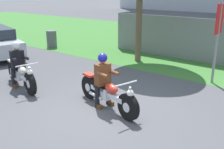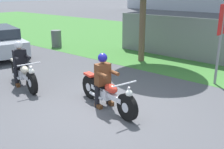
{
  "view_description": "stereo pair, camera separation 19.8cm",
  "coord_description": "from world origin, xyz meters",
  "px_view_note": "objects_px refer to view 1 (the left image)",
  "views": [
    {
      "loc": [
        4.0,
        -4.62,
        2.9
      ],
      "look_at": [
        0.07,
        0.32,
        0.85
      ],
      "focal_mm": 42.06,
      "sensor_mm": 36.0,
      "label": 1
    },
    {
      "loc": [
        4.16,
        -4.49,
        2.9
      ],
      "look_at": [
        0.07,
        0.32,
        0.85
      ],
      "focal_mm": 42.06,
      "sensor_mm": 36.0,
      "label": 2
    }
  ],
  "objects_px": {
    "motorcycle_lead": "(107,94)",
    "rider_lead": "(103,76)",
    "rider_follow": "(18,61)",
    "sign_banner": "(218,30)",
    "motorcycle_follow": "(21,75)",
    "trash_can": "(52,39)"
  },
  "relations": [
    {
      "from": "motorcycle_follow",
      "to": "sign_banner",
      "type": "xyz_separation_m",
      "value": [
        4.47,
        4.11,
        1.32
      ]
    },
    {
      "from": "motorcycle_follow",
      "to": "rider_follow",
      "type": "bearing_deg",
      "value": 179.2
    },
    {
      "from": "sign_banner",
      "to": "motorcycle_follow",
      "type": "bearing_deg",
      "value": -137.45
    },
    {
      "from": "rider_follow",
      "to": "sign_banner",
      "type": "bearing_deg",
      "value": 55.15
    },
    {
      "from": "motorcycle_lead",
      "to": "rider_lead",
      "type": "bearing_deg",
      "value": 179.2
    },
    {
      "from": "rider_follow",
      "to": "sign_banner",
      "type": "height_order",
      "value": "sign_banner"
    },
    {
      "from": "trash_can",
      "to": "sign_banner",
      "type": "bearing_deg",
      "value": -2.27
    },
    {
      "from": "rider_lead",
      "to": "trash_can",
      "type": "bearing_deg",
      "value": 164.33
    },
    {
      "from": "motorcycle_lead",
      "to": "rider_lead",
      "type": "xyz_separation_m",
      "value": [
        -0.16,
        0.04,
        0.42
      ]
    },
    {
      "from": "motorcycle_lead",
      "to": "rider_lead",
      "type": "height_order",
      "value": "rider_lead"
    },
    {
      "from": "rider_follow",
      "to": "trash_can",
      "type": "bearing_deg",
      "value": 145.11
    },
    {
      "from": "rider_lead",
      "to": "rider_follow",
      "type": "height_order",
      "value": "rider_follow"
    },
    {
      "from": "rider_lead",
      "to": "trash_can",
      "type": "height_order",
      "value": "rider_lead"
    },
    {
      "from": "motorcycle_lead",
      "to": "motorcycle_follow",
      "type": "relative_size",
      "value": 1.06
    },
    {
      "from": "motorcycle_lead",
      "to": "motorcycle_follow",
      "type": "distance_m",
      "value": 3.06
    },
    {
      "from": "motorcycle_lead",
      "to": "motorcycle_follow",
      "type": "xyz_separation_m",
      "value": [
        -3.02,
        -0.5,
        0.0
      ]
    },
    {
      "from": "rider_follow",
      "to": "trash_can",
      "type": "height_order",
      "value": "rider_follow"
    },
    {
      "from": "rider_lead",
      "to": "trash_can",
      "type": "distance_m",
      "value": 7.91
    },
    {
      "from": "motorcycle_follow",
      "to": "sign_banner",
      "type": "relative_size",
      "value": 0.82
    },
    {
      "from": "rider_follow",
      "to": "sign_banner",
      "type": "xyz_separation_m",
      "value": [
        4.64,
        4.06,
        0.9
      ]
    },
    {
      "from": "rider_lead",
      "to": "sign_banner",
      "type": "xyz_separation_m",
      "value": [
        1.61,
        3.57,
        0.9
      ]
    },
    {
      "from": "rider_lead",
      "to": "rider_follow",
      "type": "xyz_separation_m",
      "value": [
        -3.02,
        -0.5,
        0.0
      ]
    }
  ]
}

